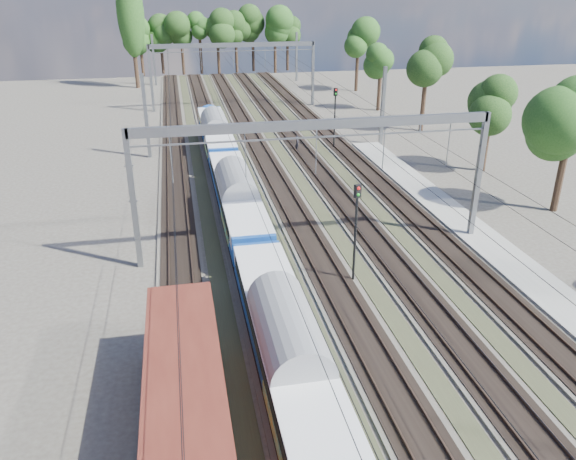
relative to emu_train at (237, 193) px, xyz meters
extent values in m
cube|color=#47423A|center=(-4.50, 9.18, -2.32)|extent=(3.00, 130.00, 0.15)
cube|color=black|center=(-4.50, 9.18, -2.23)|extent=(2.50, 130.00, 0.06)
cube|color=#473326|center=(-5.22, 9.18, -2.13)|extent=(0.08, 130.00, 0.14)
cube|color=#473326|center=(-3.78, 9.18, -2.13)|extent=(0.08, 130.00, 0.14)
cube|color=#47423A|center=(0.00, 9.18, -2.32)|extent=(3.00, 130.00, 0.15)
cube|color=black|center=(0.00, 9.18, -2.23)|extent=(2.50, 130.00, 0.06)
cube|color=#473326|center=(-0.72, 9.18, -2.13)|extent=(0.08, 130.00, 0.14)
cube|color=#473326|center=(0.72, 9.18, -2.13)|extent=(0.08, 130.00, 0.14)
cube|color=#47423A|center=(4.50, 9.18, -2.32)|extent=(3.00, 130.00, 0.15)
cube|color=black|center=(4.50, 9.18, -2.23)|extent=(2.50, 130.00, 0.06)
cube|color=#473326|center=(3.78, 9.18, -2.13)|extent=(0.08, 130.00, 0.14)
cube|color=#473326|center=(5.22, 9.18, -2.13)|extent=(0.08, 130.00, 0.14)
cube|color=#47423A|center=(9.00, 9.18, -2.32)|extent=(3.00, 130.00, 0.15)
cube|color=black|center=(9.00, 9.18, -2.23)|extent=(2.50, 130.00, 0.06)
cube|color=#473326|center=(8.28, 9.18, -2.13)|extent=(0.08, 130.00, 0.14)
cube|color=#473326|center=(9.72, 9.18, -2.13)|extent=(0.08, 130.00, 0.14)
cube|color=#47423A|center=(13.50, 9.18, -2.32)|extent=(3.00, 130.00, 0.15)
cube|color=black|center=(13.50, 9.18, -2.23)|extent=(2.50, 130.00, 0.06)
cube|color=#473326|center=(12.78, 9.18, -2.13)|extent=(0.08, 130.00, 0.14)
cube|color=#473326|center=(14.22, 9.18, -2.13)|extent=(0.08, 130.00, 0.14)
cube|color=#373123|center=(-2.25, 9.18, -2.37)|extent=(1.10, 130.00, 0.05)
cube|color=#373123|center=(2.25, 9.18, -2.37)|extent=(1.10, 130.00, 0.05)
cube|color=#373123|center=(6.75, 9.18, -2.37)|extent=(1.10, 130.00, 0.05)
cube|color=#373123|center=(11.25, 9.18, -2.37)|extent=(1.10, 130.00, 0.05)
cube|color=gray|center=(16.50, -15.82, -2.25)|extent=(3.00, 70.00, 0.30)
cube|color=slate|center=(-7.00, -5.82, 2.10)|extent=(0.35, 0.35, 9.00)
cube|color=slate|center=(16.00, -5.82, 2.10)|extent=(0.35, 0.35, 9.00)
cube|color=slate|center=(4.50, -5.82, 6.30)|extent=(23.00, 0.35, 0.60)
cube|color=slate|center=(-7.00, 42.18, 2.10)|extent=(0.35, 0.35, 9.00)
cube|color=slate|center=(16.00, 42.18, 2.10)|extent=(0.35, 0.35, 9.00)
cube|color=slate|center=(4.50, 42.18, 6.30)|extent=(23.00, 0.35, 0.60)
cube|color=slate|center=(-7.00, 19.18, 1.85)|extent=(0.35, 0.35, 8.50)
cube|color=slate|center=(-7.00, 64.18, 1.85)|extent=(0.35, 0.35, 8.50)
cube|color=slate|center=(18.30, 19.18, 1.85)|extent=(0.35, 0.35, 8.50)
cube|color=slate|center=(18.30, 64.18, 1.85)|extent=(0.35, 0.35, 8.50)
cylinder|color=black|center=(-4.50, 9.18, 3.10)|extent=(0.03, 130.00, 0.03)
cylinder|color=black|center=(-4.50, 9.18, 4.20)|extent=(0.03, 130.00, 0.03)
cylinder|color=black|center=(0.00, 9.18, 3.10)|extent=(0.03, 130.00, 0.03)
cylinder|color=black|center=(0.00, 9.18, 4.20)|extent=(0.03, 130.00, 0.03)
cylinder|color=black|center=(4.50, 9.18, 3.10)|extent=(0.03, 130.00, 0.03)
cylinder|color=black|center=(4.50, 9.18, 4.20)|extent=(0.03, 130.00, 0.03)
cylinder|color=black|center=(9.00, 9.18, 3.10)|extent=(0.03, 130.00, 0.03)
cylinder|color=black|center=(9.00, 9.18, 4.20)|extent=(0.03, 130.00, 0.03)
cylinder|color=black|center=(13.50, 9.18, 3.10)|extent=(0.03, 130.00, 0.03)
cylinder|color=black|center=(13.50, 9.18, 4.20)|extent=(0.03, 130.00, 0.03)
cylinder|color=black|center=(-9.53, 75.25, 0.50)|extent=(0.56, 0.56, 5.79)
sphere|color=#173513|center=(-9.53, 75.25, 5.13)|extent=(5.05, 5.05, 5.05)
cylinder|color=black|center=(-5.51, 74.93, 0.72)|extent=(0.56, 0.56, 6.23)
sphere|color=#173513|center=(-5.51, 74.93, 5.71)|extent=(4.91, 4.91, 4.91)
cylinder|color=black|center=(-2.92, 77.66, 1.07)|extent=(0.56, 0.56, 6.94)
sphere|color=#173513|center=(-2.92, 77.66, 6.62)|extent=(4.39, 4.39, 4.39)
cylinder|color=black|center=(1.56, 76.07, 0.95)|extent=(0.56, 0.56, 6.69)
sphere|color=#173513|center=(1.56, 76.07, 6.30)|extent=(5.32, 5.32, 5.32)
cylinder|color=black|center=(4.27, 77.57, 0.63)|extent=(0.56, 0.56, 6.06)
sphere|color=#173513|center=(4.27, 77.57, 5.48)|extent=(4.13, 4.13, 4.13)
cylinder|color=black|center=(8.52, 75.70, 1.16)|extent=(0.56, 0.56, 7.11)
sphere|color=#173513|center=(8.52, 75.70, 6.84)|extent=(4.06, 4.06, 4.06)
cylinder|color=black|center=(11.34, 76.44, 0.96)|extent=(0.56, 0.56, 6.70)
sphere|color=#173513|center=(11.34, 76.44, 6.32)|extent=(4.65, 4.65, 4.65)
cylinder|color=black|center=(16.19, 75.70, 0.79)|extent=(0.56, 0.56, 6.38)
sphere|color=#173513|center=(16.19, 75.70, 5.90)|extent=(4.71, 4.71, 4.71)
cylinder|color=black|center=(19.13, 76.29, 1.27)|extent=(0.56, 0.56, 7.33)
sphere|color=#173513|center=(19.13, 76.29, 7.13)|extent=(4.27, 4.27, 4.27)
cylinder|color=black|center=(24.08, 11.85, 0.83)|extent=(0.56, 0.56, 6.46)
sphere|color=#173513|center=(24.08, 11.85, 6.00)|extent=(4.16, 4.16, 4.16)
cylinder|color=black|center=(24.09, 22.76, 0.95)|extent=(0.56, 0.56, 6.70)
sphere|color=#173513|center=(24.09, 22.76, 6.31)|extent=(3.63, 3.63, 3.63)
cylinder|color=black|center=(24.37, 36.46, 0.69)|extent=(0.56, 0.56, 6.17)
sphere|color=#173513|center=(24.37, 36.46, 5.62)|extent=(3.75, 3.75, 3.75)
cylinder|color=black|center=(24.10, 52.42, 0.74)|extent=(0.56, 0.56, 6.28)
sphere|color=#173513|center=(24.10, 52.42, 5.76)|extent=(4.67, 4.67, 4.67)
cylinder|color=black|center=(-10.00, 62.18, 5.60)|extent=(0.70, 0.70, 16.00)
ellipsoid|color=#1D4B19|center=(-10.00, 62.18, 9.60)|extent=(4.40, 4.40, 14.08)
cube|color=black|center=(0.00, -12.56, -1.87)|extent=(1.91, 2.86, 0.76)
cube|color=navy|center=(0.00, -19.23, -0.44)|extent=(2.67, 19.07, 1.81)
cube|color=silver|center=(0.00, -19.23, 0.04)|extent=(2.75, 18.30, 0.91)
cube|color=black|center=(1.38, -19.23, 0.04)|extent=(0.04, 16.21, 0.67)
cube|color=#FFAD0D|center=(0.00, -23.42, -0.92)|extent=(2.76, 5.34, 0.67)
cylinder|color=gray|center=(0.00, -19.23, 0.46)|extent=(2.71, 19.07, 2.71)
cube|color=black|center=(0.00, -6.24, -1.87)|extent=(1.91, 2.86, 0.76)
cube|color=black|center=(0.00, 7.11, -1.87)|extent=(1.91, 2.86, 0.76)
cube|color=navy|center=(0.00, 0.44, -0.44)|extent=(2.67, 19.07, 1.81)
cube|color=silver|center=(0.00, 0.44, 0.04)|extent=(2.75, 18.30, 0.91)
cube|color=black|center=(1.38, 0.44, 0.04)|extent=(0.04, 16.21, 0.67)
cube|color=#FFAD0D|center=(0.00, -3.76, -0.92)|extent=(2.76, 5.34, 0.67)
cylinder|color=gray|center=(0.00, 0.44, 0.46)|extent=(2.71, 19.07, 2.71)
cube|color=black|center=(0.00, 13.43, -1.87)|extent=(1.91, 2.86, 0.76)
cube|color=black|center=(0.00, 26.78, -1.87)|extent=(1.91, 2.86, 0.76)
cube|color=navy|center=(0.00, 20.11, -0.44)|extent=(2.67, 19.07, 1.81)
cube|color=silver|center=(0.00, 20.11, 0.04)|extent=(2.75, 18.30, 0.91)
cube|color=black|center=(1.38, 20.11, 0.04)|extent=(0.04, 16.21, 0.67)
cube|color=#FFAD0D|center=(0.00, 15.91, -0.92)|extent=(2.76, 5.34, 0.67)
cylinder|color=gray|center=(0.00, 20.11, 0.46)|extent=(2.71, 19.07, 2.71)
cube|color=black|center=(-4.50, -17.69, -1.89)|extent=(2.01, 2.61, 0.70)
cube|color=black|center=(-4.50, -22.61, -1.44)|extent=(2.71, 14.07, 0.20)
cube|color=#4B1A14|center=(-4.50, -22.61, -0.03)|extent=(2.71, 14.07, 2.61)
cube|color=#4B1A14|center=(-4.50, -22.61, 1.32)|extent=(2.91, 14.07, 0.12)
imported|color=black|center=(8.54, 18.32, -1.55)|extent=(0.50, 0.67, 1.69)
cylinder|color=black|center=(5.82, -10.42, 0.35)|extent=(0.15, 0.15, 5.49)
cube|color=black|center=(5.82, -10.42, 3.47)|extent=(0.45, 0.37, 0.77)
sphere|color=red|center=(5.82, -10.57, 3.69)|extent=(0.18, 0.18, 0.18)
sphere|color=#0C9919|center=(5.82, -10.57, 3.31)|extent=(0.18, 0.18, 0.18)
cylinder|color=black|center=(12.70, 18.58, 0.47)|extent=(0.16, 0.16, 5.73)
cube|color=black|center=(12.70, 18.58, 3.74)|extent=(0.47, 0.39, 0.80)
sphere|color=red|center=(12.70, 18.43, 3.97)|extent=(0.18, 0.18, 0.18)
sphere|color=#0C9919|center=(12.70, 18.43, 3.56)|extent=(0.18, 0.18, 0.18)
camera|label=1|loc=(-4.00, -39.16, 14.44)|focal=35.00mm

